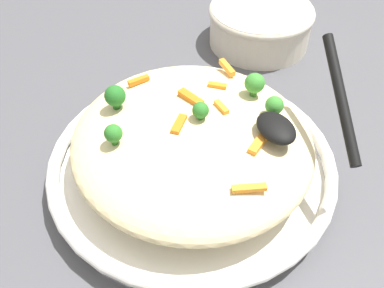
# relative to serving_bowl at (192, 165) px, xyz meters

# --- Properties ---
(ground_plane) EXTENTS (2.40, 2.40, 0.00)m
(ground_plane) POSITION_rel_serving_bowl_xyz_m (0.00, 0.00, -0.02)
(ground_plane) COLOR #4C4C51
(serving_bowl) EXTENTS (0.37, 0.37, 0.04)m
(serving_bowl) POSITION_rel_serving_bowl_xyz_m (0.00, 0.00, 0.00)
(serving_bowl) COLOR white
(serving_bowl) RESTS_ON ground_plane
(pasta_mound) EXTENTS (0.31, 0.30, 0.06)m
(pasta_mound) POSITION_rel_serving_bowl_xyz_m (0.00, 0.00, 0.04)
(pasta_mound) COLOR beige
(pasta_mound) RESTS_ON serving_bowl
(carrot_piece_0) EXTENTS (0.03, 0.03, 0.01)m
(carrot_piece_0) POSITION_rel_serving_bowl_xyz_m (-0.00, -0.02, 0.08)
(carrot_piece_0) COLOR orange
(carrot_piece_0) RESTS_ON pasta_mound
(carrot_piece_1) EXTENTS (0.02, 0.04, 0.01)m
(carrot_piece_1) POSITION_rel_serving_bowl_xyz_m (0.11, 0.01, 0.07)
(carrot_piece_1) COLOR orange
(carrot_piece_1) RESTS_ON pasta_mound
(carrot_piece_2) EXTENTS (0.03, 0.01, 0.01)m
(carrot_piece_2) POSITION_rel_serving_bowl_xyz_m (-0.01, 0.04, 0.08)
(carrot_piece_2) COLOR orange
(carrot_piece_2) RESTS_ON pasta_mound
(carrot_piece_3) EXTENTS (0.04, 0.01, 0.01)m
(carrot_piece_3) POSITION_rel_serving_bowl_xyz_m (-0.08, 0.09, 0.07)
(carrot_piece_3) COLOR orange
(carrot_piece_3) RESTS_ON pasta_mound
(carrot_piece_4) EXTENTS (0.01, 0.03, 0.01)m
(carrot_piece_4) POSITION_rel_serving_bowl_xyz_m (-0.11, -0.03, 0.07)
(carrot_piece_4) COLOR orange
(carrot_piece_4) RESTS_ON pasta_mound
(carrot_piece_5) EXTENTS (0.02, 0.02, 0.01)m
(carrot_piece_5) POSITION_rel_serving_bowl_xyz_m (-0.05, 0.06, 0.07)
(carrot_piece_5) COLOR orange
(carrot_piece_5) RESTS_ON pasta_mound
(carrot_piece_6) EXTENTS (0.04, 0.02, 0.01)m
(carrot_piece_6) POSITION_rel_serving_bowl_xyz_m (-0.04, 0.02, 0.08)
(carrot_piece_6) COLOR orange
(carrot_piece_6) RESTS_ON pasta_mound
(carrot_piece_7) EXTENTS (0.03, 0.04, 0.01)m
(carrot_piece_7) POSITION_rel_serving_bowl_xyz_m (0.06, 0.05, 0.07)
(carrot_piece_7) COLOR orange
(carrot_piece_7) RESTS_ON pasta_mound
(broccoli_floret_0) EXTENTS (0.02, 0.02, 0.02)m
(broccoli_floret_0) POSITION_rel_serving_bowl_xyz_m (-0.00, 0.01, 0.09)
(broccoli_floret_0) COLOR #296820
(broccoli_floret_0) RESTS_ON pasta_mound
(broccoli_floret_1) EXTENTS (0.02, 0.02, 0.03)m
(broccoli_floret_1) POSITION_rel_serving_bowl_xyz_m (0.02, 0.10, 0.08)
(broccoli_floret_1) COLOR #377928
(broccoli_floret_1) RESTS_ON pasta_mound
(broccoli_floret_2) EXTENTS (0.02, 0.02, 0.03)m
(broccoli_floret_2) POSITION_rel_serving_bowl_xyz_m (-0.01, -0.09, 0.08)
(broccoli_floret_2) COLOR #296820
(broccoli_floret_2) RESTS_ON pasta_mound
(broccoli_floret_3) EXTENTS (0.03, 0.03, 0.03)m
(broccoli_floret_3) POSITION_rel_serving_bowl_xyz_m (-0.02, 0.10, 0.09)
(broccoli_floret_3) COLOR #377928
(broccoli_floret_3) RESTS_ON pasta_mound
(broccoli_floret_4) EXTENTS (0.03, 0.03, 0.03)m
(broccoli_floret_4) POSITION_rel_serving_bowl_xyz_m (-0.07, -0.07, 0.09)
(broccoli_floret_4) COLOR #205B1C
(broccoli_floret_4) RESTS_ON pasta_mound
(serving_spoon) EXTENTS (0.14, 0.11, 0.09)m
(serving_spoon) POSITION_rel_serving_bowl_xyz_m (0.07, 0.10, 0.10)
(serving_spoon) COLOR black
(serving_spoon) RESTS_ON pasta_mound
(companion_bowl) EXTENTS (0.19, 0.19, 0.07)m
(companion_bowl) POSITION_rel_serving_bowl_xyz_m (-0.24, 0.25, 0.02)
(companion_bowl) COLOR beige
(companion_bowl) RESTS_ON ground_plane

